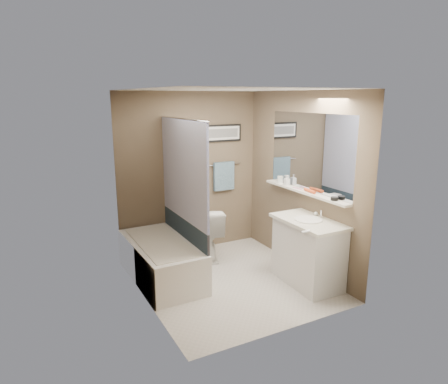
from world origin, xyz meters
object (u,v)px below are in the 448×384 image
toilet (206,232)px  hair_brush_front (310,191)px  soap_bottle (287,180)px  candle_bowl_near (334,199)px  bathtub (161,261)px  glass_jar (280,180)px  vanity (308,253)px

toilet → hair_brush_front: (0.96, -1.11, 0.75)m
soap_bottle → toilet: bearing=147.1°
candle_bowl_near → soap_bottle: soap_bottle is taller
bathtub → soap_bottle: bearing=-9.5°
toilet → candle_bowl_near: size_ratio=8.54×
toilet → glass_jar: size_ratio=7.68×
toilet → candle_bowl_near: (0.96, -1.56, 0.75)m
glass_jar → bathtub: bearing=177.3°
toilet → glass_jar: bearing=169.1°
bathtub → glass_jar: size_ratio=15.00×
bathtub → hair_brush_front: bearing=-24.0°
vanity → toilet: bearing=122.1°
bathtub → soap_bottle: (1.79, -0.25, 0.94)m
toilet → candle_bowl_near: 1.98m
bathtub → candle_bowl_near: (1.79, -1.19, 0.89)m
candle_bowl_near → soap_bottle: (0.00, 0.94, 0.05)m
hair_brush_front → toilet: bearing=130.8°
vanity → candle_bowl_near: size_ratio=10.00×
hair_brush_front → glass_jar: bearing=90.0°
bathtub → glass_jar: glass_jar is taller
candle_bowl_near → vanity: bearing=132.1°
glass_jar → toilet: bearing=154.4°
bathtub → hair_brush_front: (1.79, -0.74, 0.89)m
bathtub → vanity: bearing=-33.2°
bathtub → soap_bottle: size_ratio=10.68×
hair_brush_front → vanity: bearing=-126.9°
vanity → glass_jar: glass_jar is taller
glass_jar → vanity: bearing=-101.6°
toilet → soap_bottle: (0.96, -0.62, 0.80)m
candle_bowl_near → glass_jar: (0.00, 1.10, 0.03)m
soap_bottle → glass_jar: bearing=90.0°
glass_jar → soap_bottle: (0.00, -0.16, 0.02)m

